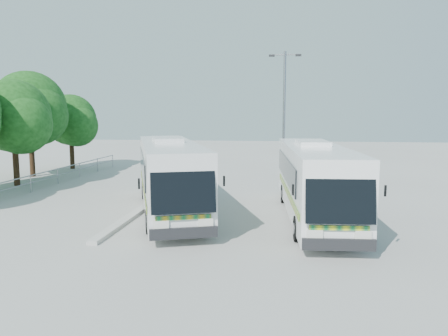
# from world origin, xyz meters

# --- Properties ---
(ground) EXTENTS (100.00, 100.00, 0.00)m
(ground) POSITION_xyz_m (0.00, 0.00, 0.00)
(ground) COLOR #A6A6A0
(ground) RESTS_ON ground
(kerb_divider) EXTENTS (0.40, 16.00, 0.15)m
(kerb_divider) POSITION_xyz_m (-2.30, 2.00, 0.07)
(kerb_divider) COLOR #B2B2AD
(kerb_divider) RESTS_ON ground
(railing) EXTENTS (0.06, 22.00, 1.00)m
(railing) POSITION_xyz_m (-10.00, 4.00, 0.74)
(railing) COLOR gray
(railing) RESTS_ON ground
(tree_far_c) EXTENTS (4.97, 4.69, 6.49)m
(tree_far_c) POSITION_xyz_m (-12.12, 5.10, 4.26)
(tree_far_c) COLOR #382314
(tree_far_c) RESTS_ON ground
(tree_far_d) EXTENTS (5.62, 5.30, 7.33)m
(tree_far_d) POSITION_xyz_m (-13.31, 8.80, 4.82)
(tree_far_d) COLOR #382314
(tree_far_d) RESTS_ON ground
(tree_far_e) EXTENTS (4.54, 4.28, 5.92)m
(tree_far_e) POSITION_xyz_m (-12.63, 13.30, 3.89)
(tree_far_e) COLOR #382314
(tree_far_e) RESTS_ON ground
(coach_main) EXTENTS (5.88, 11.43, 3.14)m
(coach_main) POSITION_xyz_m (-0.99, -0.60, 1.72)
(coach_main) COLOR silver
(coach_main) RESTS_ON ground
(coach_adjacent) EXTENTS (3.04, 11.21, 3.07)m
(coach_adjacent) POSITION_xyz_m (5.40, -0.99, 1.69)
(coach_adjacent) COLOR white
(coach_adjacent) RESTS_ON ground
(lamppost) EXTENTS (2.03, 0.19, 8.32)m
(lamppost) POSITION_xyz_m (4.10, 8.91, 4.59)
(lamppost) COLOR gray
(lamppost) RESTS_ON ground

